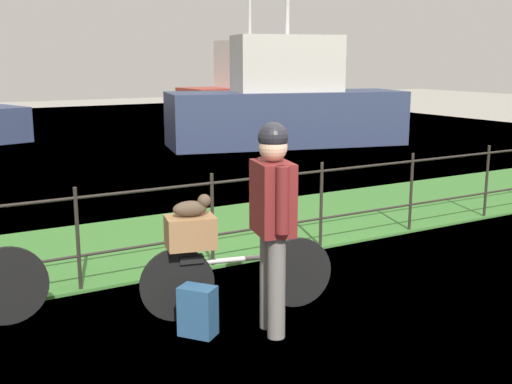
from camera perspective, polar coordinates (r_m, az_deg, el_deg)
The scene contains 11 objects.
ground_plane at distance 5.60m, azimuth 11.51°, elevation -10.86°, with size 60.00×60.00×0.00m, color gray.
grass_strip at distance 7.96m, azimuth -3.14°, elevation -3.61°, with size 27.00×2.40×0.03m, color #38702D.
harbor_water at distance 14.86m, azimuth -16.50°, elevation 3.14°, with size 30.00×30.00×0.00m, color #60849E.
iron_fence at distance 6.85m, azimuth 1.22°, elevation -1.30°, with size 18.04×0.04×1.00m.
bicycle_main at distance 5.43m, azimuth -1.77°, elevation -7.60°, with size 1.64×0.44×0.62m.
wooden_crate at distance 5.22m, azimuth -5.92°, elevation -3.60°, with size 0.40×0.27×0.26m, color olive.
terrier_dog at distance 5.17m, azimuth -5.70°, elevation -1.36°, with size 0.32×0.20×0.18m.
cyclist_person at distance 4.87m, azimuth 1.52°, elevation -1.64°, with size 0.35×0.53×1.68m.
backpack_on_paving at distance 5.09m, azimuth -5.26°, elevation -10.62°, with size 0.28×0.18×0.40m, color #28517A.
moored_boat_near at distance 15.98m, azimuth 2.76°, elevation 7.79°, with size 6.16×3.24×4.30m.
moored_boat_far at distance 19.95m, azimuth -0.55°, elevation 8.58°, with size 4.35×1.82×4.27m.
Camera 1 is at (-3.51, -3.80, 2.15)m, focal length 44.46 mm.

